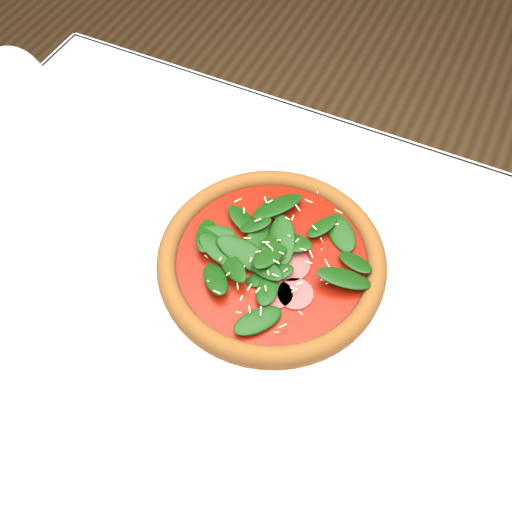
% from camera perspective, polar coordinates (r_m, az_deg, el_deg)
% --- Properties ---
extents(ground, '(6.00, 6.00, 0.00)m').
position_cam_1_polar(ground, '(1.47, 0.71, -19.94)').
color(ground, brown).
rests_on(ground, ground).
extents(dining_table, '(1.21, 0.81, 0.75)m').
position_cam_1_polar(dining_table, '(0.85, 1.17, -9.61)').
color(dining_table, white).
rests_on(dining_table, ground).
extents(plate, '(0.37, 0.37, 0.02)m').
position_cam_1_polar(plate, '(0.80, 1.54, -1.01)').
color(plate, white).
rests_on(plate, dining_table).
extents(pizza, '(0.42, 0.42, 0.04)m').
position_cam_1_polar(pizza, '(0.78, 1.57, -0.18)').
color(pizza, brown).
rests_on(pizza, plate).
extents(wine_glass, '(0.09, 0.09, 0.21)m').
position_cam_1_polar(wine_glass, '(0.89, -22.70, 15.24)').
color(wine_glass, white).
rests_on(wine_glass, dining_table).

